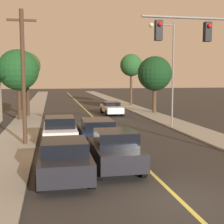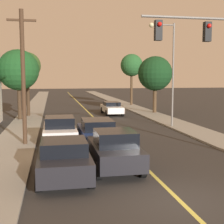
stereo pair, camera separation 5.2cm
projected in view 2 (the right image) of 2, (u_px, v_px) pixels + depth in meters
ground_plane at (181, 202)px, 9.91m from camera, size 200.00×200.00×0.00m
road_surface at (80, 105)px, 45.05m from camera, size 9.88×80.00×0.01m
sidewalk_left at (36, 105)px, 43.88m from camera, size 2.50×80.00×0.12m
sidewalk_right at (122, 103)px, 46.19m from camera, size 2.50×80.00×0.12m
car_near_lane_front at (115, 150)px, 13.27m from camera, size 1.98×4.03×1.72m
car_near_lane_second at (97, 131)px, 18.46m from camera, size 2.07×5.19×1.48m
car_outer_lane_front at (64, 159)px, 12.06m from camera, size 2.07×4.11×1.57m
car_outer_lane_second at (60, 129)px, 18.80m from camera, size 2.03×4.59×1.60m
car_far_oncoming at (112, 108)px, 33.01m from camera, size 1.88×4.93×1.34m
traffic_signal_mast at (215, 55)px, 14.71m from camera, size 5.41×0.42×6.79m
streetlamp_right at (168, 61)px, 23.97m from camera, size 2.05×0.36×7.92m
utility_pole_left at (23, 75)px, 17.57m from camera, size 1.60×0.24×7.56m
tree_left_near at (27, 66)px, 30.60m from camera, size 2.65×2.65×6.27m
tree_left_far at (18, 70)px, 27.99m from camera, size 3.67×3.67×6.31m
tree_right_near at (155, 74)px, 33.54m from camera, size 3.71×3.71×6.07m
tree_right_far at (132, 66)px, 42.82m from camera, size 3.05×3.05×7.00m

